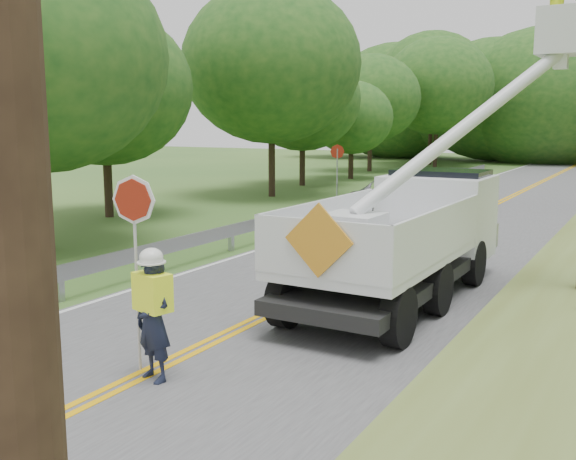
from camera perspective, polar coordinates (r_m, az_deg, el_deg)
The scene contains 9 objects.
ground at distance 8.56m, azimuth -21.15°, elevation -15.81°, with size 140.00×140.00×0.00m, color #325C25.
road at distance 20.07m, azimuth 11.38°, elevation -0.95°, with size 7.20×96.00×0.03m.
guardrail at distance 22.36m, azimuth 2.36°, elevation 1.68°, with size 0.18×48.00×0.77m.
treeline_left at distance 38.41m, azimuth 4.28°, elevation 12.71°, with size 10.52×55.01×10.86m.
flagger at distance 9.20m, azimuth -11.69°, elevation -6.77°, with size 1.12×0.56×2.82m.
bucket_truck at distance 14.00m, azimuth 11.77°, elevation 1.03°, with size 4.24×7.06×6.86m.
suv_silver at distance 24.08m, azimuth 9.56°, elevation 2.70°, with size 2.59×5.61×1.56m, color #ABACB2.
suv_darkgrey at distance 30.83m, azimuth 14.45°, elevation 3.92°, with size 2.09×5.15×1.49m, color #3B3C43.
stop_sign_permanent at distance 26.21m, azimuth 4.29°, elevation 5.50°, with size 0.47×0.36×2.67m.
Camera 1 is at (6.14, -4.78, 3.56)m, focal length 40.91 mm.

